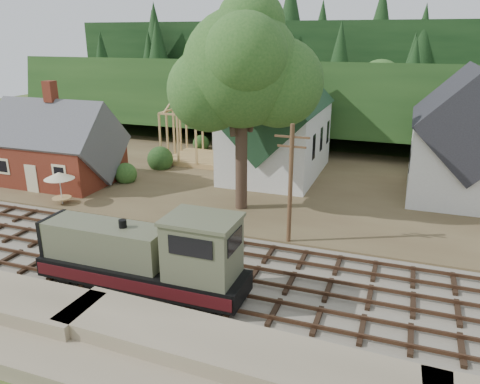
% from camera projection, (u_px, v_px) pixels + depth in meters
% --- Properties ---
extents(ground, '(140.00, 140.00, 0.00)m').
position_uv_depth(ground, '(154.00, 263.00, 28.23)').
color(ground, '#384C1E').
rests_on(ground, ground).
extents(embankment, '(64.00, 5.00, 1.60)m').
position_uv_depth(embankment, '(57.00, 346.00, 20.66)').
color(embankment, '#7F7259').
rests_on(embankment, ground).
extents(railroad_bed, '(64.00, 11.00, 0.16)m').
position_uv_depth(railroad_bed, '(154.00, 262.00, 28.20)').
color(railroad_bed, '#726B5B').
rests_on(railroad_bed, ground).
extents(village_flat, '(64.00, 26.00, 0.30)m').
position_uv_depth(village_flat, '(250.00, 179.00, 44.21)').
color(village_flat, brown).
rests_on(village_flat, ground).
extents(hillside, '(70.00, 28.96, 12.74)m').
position_uv_depth(hillside, '(305.00, 133.00, 65.63)').
color(hillside, '#1E3F19').
rests_on(hillside, ground).
extents(ridge, '(80.00, 20.00, 12.00)m').
position_uv_depth(ridge, '(325.00, 115.00, 79.88)').
color(ridge, black).
rests_on(ridge, ground).
extents(depot, '(10.80, 7.41, 9.00)m').
position_uv_depth(depot, '(58.00, 150.00, 42.17)').
color(depot, maroon).
rests_on(depot, village_flat).
extents(church, '(8.40, 15.17, 13.00)m').
position_uv_depth(church, '(277.00, 124.00, 43.45)').
color(church, silver).
rests_on(church, village_flat).
extents(farmhouse, '(8.40, 10.80, 10.60)m').
position_uv_depth(farmhouse, '(465.00, 142.00, 37.77)').
color(farmhouse, silver).
rests_on(farmhouse, village_flat).
extents(timber_frame, '(8.20, 6.20, 6.99)m').
position_uv_depth(timber_frame, '(208.00, 134.00, 48.72)').
color(timber_frame, tan).
rests_on(timber_frame, village_flat).
extents(lattice_tower, '(3.20, 3.20, 12.12)m').
position_uv_depth(lattice_tower, '(228.00, 63.00, 51.89)').
color(lattice_tower, silver).
rests_on(lattice_tower, village_flat).
extents(big_tree, '(10.90, 8.40, 14.70)m').
position_uv_depth(big_tree, '(244.00, 77.00, 33.24)').
color(big_tree, '#38281E').
rests_on(big_tree, village_flat).
extents(telegraph_pole_near, '(2.20, 0.28, 8.00)m').
position_uv_depth(telegraph_pole_near, '(290.00, 183.00, 29.24)').
color(telegraph_pole_near, '#4C331E').
rests_on(telegraph_pole_near, ground).
extents(locomotive, '(11.33, 2.83, 4.55)m').
position_uv_depth(locomotive, '(148.00, 257.00, 24.42)').
color(locomotive, black).
rests_on(locomotive, railroad_bed).
extents(car_blue, '(2.98, 3.60, 1.16)m').
position_uv_depth(car_blue, '(85.00, 177.00, 42.31)').
color(car_blue, '#5D7BC9').
rests_on(car_blue, village_flat).
extents(patio_set, '(2.33, 2.33, 2.59)m').
position_uv_depth(patio_set, '(59.00, 177.00, 36.56)').
color(patio_set, silver).
rests_on(patio_set, village_flat).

